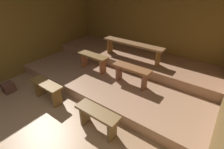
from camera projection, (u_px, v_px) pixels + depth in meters
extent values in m
cube|color=#9F7955|center=(101.00, 93.00, 4.15)|extent=(5.67, 5.15, 0.08)
cube|color=brown|center=(146.00, 27.00, 5.09)|extent=(5.67, 0.06, 2.33)
cube|color=brown|center=(34.00, 29.00, 4.83)|extent=(0.06, 5.15, 2.33)
cube|color=tan|center=(119.00, 75.00, 4.62)|extent=(4.87, 2.77, 0.24)
cube|color=#A47456|center=(133.00, 58.00, 5.01)|extent=(4.87, 1.31, 0.24)
cube|color=brown|center=(46.00, 84.00, 3.63)|extent=(0.84, 0.27, 0.05)
cube|color=brown|center=(40.00, 88.00, 3.91)|extent=(0.05, 0.22, 0.41)
cube|color=brown|center=(57.00, 98.00, 3.58)|extent=(0.05, 0.22, 0.41)
cube|color=brown|center=(97.00, 112.00, 2.86)|extent=(0.84, 0.27, 0.05)
cube|color=brown|center=(85.00, 114.00, 3.14)|extent=(0.05, 0.22, 0.41)
cube|color=brown|center=(112.00, 130.00, 2.81)|extent=(0.05, 0.22, 0.41)
cube|color=brown|center=(93.00, 56.00, 4.39)|extent=(0.91, 0.27, 0.05)
cube|color=brown|center=(84.00, 60.00, 4.68)|extent=(0.05, 0.22, 0.41)
cube|color=brown|center=(103.00, 67.00, 4.33)|extent=(0.05, 0.22, 0.41)
cube|color=brown|center=(132.00, 68.00, 3.77)|extent=(0.91, 0.27, 0.05)
cube|color=brown|center=(119.00, 72.00, 4.06)|extent=(0.05, 0.22, 0.41)
cube|color=brown|center=(144.00, 81.00, 3.71)|extent=(0.05, 0.22, 0.41)
cube|color=brown|center=(132.00, 44.00, 4.49)|extent=(1.77, 0.27, 0.05)
cube|color=brown|center=(110.00, 46.00, 5.00)|extent=(0.05, 0.22, 0.41)
cube|color=brown|center=(158.00, 58.00, 4.21)|extent=(0.05, 0.22, 0.41)
cube|color=brown|center=(8.00, 88.00, 4.06)|extent=(0.24, 0.24, 0.24)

